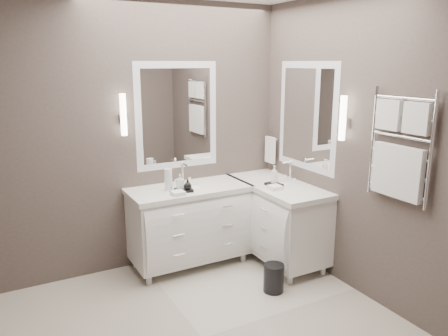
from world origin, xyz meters
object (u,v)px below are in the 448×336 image
vanity_back (190,221)px  towel_ladder (399,153)px  waste_bin (274,278)px  vanity_right (277,216)px

vanity_back → towel_ladder: (1.10, -1.63, 0.91)m
vanity_back → waste_bin: vanity_back is taller
vanity_back → towel_ladder: size_ratio=1.38×
waste_bin → towel_ladder: bearing=-48.4°
vanity_back → vanity_right: (0.88, -0.33, 0.00)m
vanity_right → towel_ladder: bearing=-80.2°
vanity_right → waste_bin: size_ratio=4.65×
towel_ladder → vanity_right: bearing=99.8°
vanity_right → towel_ladder: (0.23, -1.30, 0.91)m
vanity_back → vanity_right: 0.93m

